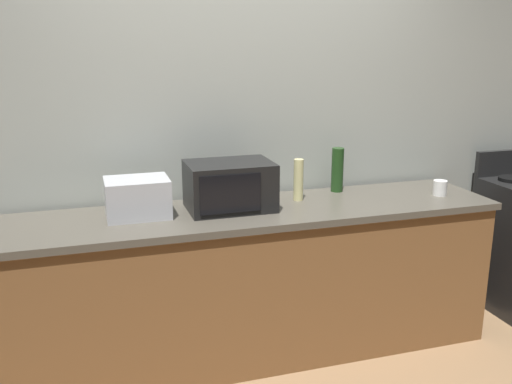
{
  "coord_description": "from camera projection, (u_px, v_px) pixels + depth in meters",
  "views": [
    {
      "loc": [
        -0.92,
        -2.56,
        1.83
      ],
      "look_at": [
        0.0,
        0.4,
        1.0
      ],
      "focal_mm": 39.95,
      "sensor_mm": 36.0,
      "label": 1
    }
  ],
  "objects": [
    {
      "name": "counter_run",
      "position": [
        256.0,
        282.0,
        3.36
      ],
      "size": [
        2.84,
        0.64,
        0.9
      ],
      "color": "brown",
      "rests_on": "ground_plane"
    },
    {
      "name": "toaster_oven",
      "position": [
        137.0,
        198.0,
        3.08
      ],
      "size": [
        0.34,
        0.26,
        0.21
      ],
      "primitive_type": "cube",
      "color": "#B7BABF",
      "rests_on": "counter_run"
    },
    {
      "name": "bottle_vinegar",
      "position": [
        298.0,
        180.0,
        3.39
      ],
      "size": [
        0.06,
        0.06,
        0.25
      ],
      "primitive_type": "cylinder",
      "color": "beige",
      "rests_on": "counter_run"
    },
    {
      "name": "bottle_wine",
      "position": [
        337.0,
        170.0,
        3.58
      ],
      "size": [
        0.08,
        0.08,
        0.28
      ],
      "primitive_type": "cylinder",
      "color": "#1E3F19",
      "rests_on": "counter_run"
    },
    {
      "name": "mug_white",
      "position": [
        440.0,
        188.0,
        3.51
      ],
      "size": [
        0.08,
        0.08,
        0.09
      ],
      "primitive_type": "cylinder",
      "color": "white",
      "rests_on": "counter_run"
    },
    {
      "name": "microwave",
      "position": [
        230.0,
        186.0,
        3.21
      ],
      "size": [
        0.48,
        0.35,
        0.27
      ],
      "color": "black",
      "rests_on": "counter_run"
    },
    {
      "name": "back_wall",
      "position": [
        236.0,
        121.0,
        3.5
      ],
      "size": [
        6.4,
        0.1,
        2.7
      ],
      "primitive_type": "cube",
      "color": "#9EA399",
      "rests_on": "ground_plane"
    }
  ]
}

